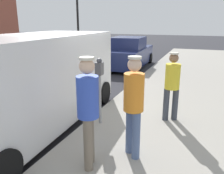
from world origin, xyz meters
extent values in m
plane|color=#2D2D33|center=(0.00, 0.00, 0.00)|extent=(80.00, 80.00, 0.00)
cube|color=#9E998E|center=(3.50, 0.00, 0.07)|extent=(5.00, 32.00, 0.15)
cylinder|color=gray|center=(1.35, -0.58, 0.72)|extent=(0.07, 0.07, 1.15)
cube|color=#4C4C51|center=(1.35, -0.58, 1.44)|extent=(0.14, 0.18, 0.28)
sphere|color=#47474C|center=(1.35, -0.58, 1.61)|extent=(0.12, 0.12, 0.12)
cylinder|color=#383D47|center=(2.94, 0.24, 0.54)|extent=(0.14, 0.14, 0.78)
cylinder|color=#383D47|center=(2.75, 0.14, 0.54)|extent=(0.14, 0.14, 0.78)
cylinder|color=yellow|center=(2.85, 0.19, 1.22)|extent=(0.34, 0.34, 0.58)
sphere|color=#8C6647|center=(2.85, 0.19, 1.65)|extent=(0.21, 0.21, 0.21)
cylinder|color=silver|center=(2.85, 0.19, 1.75)|extent=(0.20, 0.20, 0.04)
cylinder|color=#4C608C|center=(2.53, -1.70, 0.57)|extent=(0.14, 0.14, 0.85)
cylinder|color=#4C608C|center=(2.37, -1.55, 0.57)|extent=(0.14, 0.14, 0.85)
cylinder|color=orange|center=(2.45, -1.62, 1.32)|extent=(0.34, 0.34, 0.64)
sphere|color=beige|center=(2.45, -1.62, 1.78)|extent=(0.23, 0.23, 0.23)
cylinder|color=silver|center=(2.45, -1.62, 1.89)|extent=(0.22, 0.22, 0.04)
cylinder|color=#726656|center=(1.92, -2.29, 0.58)|extent=(0.14, 0.14, 0.87)
cylinder|color=#726656|center=(1.85, -2.08, 0.58)|extent=(0.14, 0.14, 0.87)
cylinder|color=blue|center=(1.88, -2.19, 1.34)|extent=(0.34, 0.34, 0.65)
sphere|color=beige|center=(1.88, -2.19, 1.81)|extent=(0.23, 0.23, 0.23)
cylinder|color=silver|center=(1.88, -2.19, 1.93)|extent=(0.22, 0.22, 0.04)
cube|color=white|center=(-0.15, -1.02, 1.17)|extent=(2.20, 5.27, 1.96)
cube|color=black|center=(-0.25, 1.43, 1.56)|extent=(1.84, 0.15, 0.88)
cylinder|color=black|center=(-1.18, 0.99, 0.34)|extent=(0.25, 0.69, 0.68)
cylinder|color=black|center=(0.72, 1.06, 0.34)|extent=(0.25, 0.69, 0.68)
cylinder|color=black|center=(0.88, -3.03, 0.34)|extent=(0.25, 0.69, 0.68)
cube|color=navy|center=(-0.33, 7.02, 0.61)|extent=(1.96, 4.46, 0.89)
cube|color=navy|center=(-0.32, 6.80, 1.35)|extent=(1.67, 2.03, 0.60)
cylinder|color=black|center=(-1.24, 8.64, 0.30)|extent=(0.24, 0.61, 0.60)
cylinder|color=black|center=(0.48, 8.69, 0.30)|extent=(0.24, 0.61, 0.60)
cylinder|color=black|center=(-1.14, 5.34, 0.30)|extent=(0.24, 0.61, 0.60)
cylinder|color=black|center=(0.58, 5.39, 0.30)|extent=(0.24, 0.61, 0.60)
cylinder|color=black|center=(-5.41, 10.51, 2.60)|extent=(0.16, 0.16, 5.20)
camera|label=1|loc=(3.44, -5.16, 2.44)|focal=37.18mm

